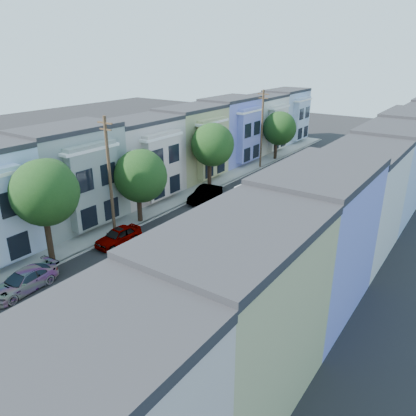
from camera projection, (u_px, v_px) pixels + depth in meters
The scene contains 26 objects.
ground at pixel (154, 266), 29.78m from camera, with size 160.00×160.00×0.00m, color black.
road_slab at pixel (254, 206), 41.20m from camera, with size 12.00×70.00×0.02m, color black.
curb_left at pixel (206, 194), 44.41m from camera, with size 0.30×70.00×0.15m, color gray.
curb_right at pixel (311, 219), 37.94m from camera, with size 0.30×70.00×0.15m, color gray.
sidewalk_left at pixel (196, 192), 45.11m from camera, with size 2.60×70.00×0.15m, color gray.
sidewalk_right at pixel (324, 222), 37.25m from camera, with size 2.60×70.00×0.15m, color gray.
centerline at pixel (254, 206), 41.20m from camera, with size 0.12×70.00×0.01m, color gold.
townhouse_row_left at pixel (170, 186), 47.17m from camera, with size 5.00×70.00×8.50m, color silver.
townhouse_row_right at pixel (366, 233), 35.24m from camera, with size 5.00×70.00×8.50m, color silver.
tree_b at pixel (44, 193), 28.08m from camera, with size 4.70×4.70×7.99m.
tree_c at pixel (140, 176), 35.61m from camera, with size 4.70×4.70×6.85m.
tree_d at pixel (212, 145), 43.84m from camera, with size 4.70×4.70×7.60m.
tree_e at pixel (279, 128), 56.70m from camera, with size 4.70×4.70×6.88m.
tree_far_r at pixel (367, 151), 46.81m from camera, with size 3.06×3.06×5.44m.
utility_pole_near at pixel (110, 178), 32.78m from camera, with size 1.60×0.26×10.00m.
utility_pole_far at pixel (262, 129), 52.58m from camera, with size 1.60×0.26×10.00m.
fedex_truck at pixel (263, 195), 39.10m from camera, with size 2.54×6.59×3.16m.
lead_sedan at pixel (307, 187), 44.72m from camera, with size 1.54×4.03×1.31m, color black.
parked_left_b at pixel (24, 281), 26.62m from camera, with size 1.90×4.51×1.35m, color #0E1D3E.
parked_left_c at pixel (118, 236), 32.99m from camera, with size 1.65×4.32×1.40m, color #B8B8B8.
parked_left_d at pixel (205, 194), 42.25m from camera, with size 1.63×4.61×1.54m, color maroon.
parked_right_a at pixel (107, 355), 20.16m from camera, with size 1.50×4.25×1.42m, color #33373B.
parked_right_b at pixel (203, 283), 26.34m from camera, with size 1.49×4.22×1.41m, color silver.
parked_right_c at pixel (319, 195), 42.05m from camera, with size 2.15×5.11×1.53m, color black.
parked_right_d at pixel (345, 176), 48.84m from camera, with size 2.03×4.41×1.23m, color black.
motorcycle at pixel (82, 384), 18.79m from camera, with size 0.26×1.91×0.76m.
Camera 1 is at (18.24, -19.12, 14.92)m, focal length 35.00 mm.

